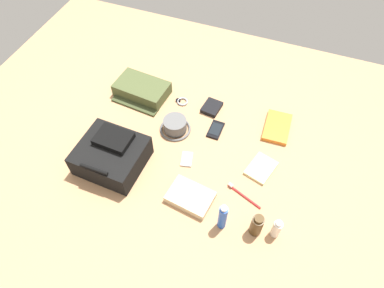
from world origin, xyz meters
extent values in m
cube|color=tan|center=(0.00, 0.00, -0.01)|extent=(2.64, 2.02, 0.02)
cube|color=black|center=(0.33, 0.22, 0.06)|extent=(0.31, 0.29, 0.12)
cube|color=black|center=(0.33, 0.17, 0.14)|extent=(0.17, 0.13, 0.03)
cylinder|color=black|center=(0.33, 0.35, 0.13)|extent=(0.14, 0.02, 0.02)
cube|color=#47512D|center=(0.40, -0.26, 0.04)|extent=(0.30, 0.20, 0.07)
cube|color=#394124|center=(0.40, -0.16, 0.01)|extent=(0.28, 0.09, 0.01)
cylinder|color=#5C5C5C|center=(0.13, -0.08, 0.04)|extent=(0.12, 0.12, 0.06)
torus|color=#5C5C5C|center=(0.13, -0.08, 0.01)|extent=(0.16, 0.16, 0.01)
cylinder|color=white|center=(-0.49, 0.29, 0.05)|extent=(0.04, 0.04, 0.10)
cylinder|color=silver|center=(-0.49, 0.29, 0.11)|extent=(0.03, 0.03, 0.01)
cylinder|color=#473319|center=(-0.41, 0.31, 0.06)|extent=(0.05, 0.05, 0.12)
cylinder|color=#473319|center=(-0.41, 0.31, 0.12)|extent=(0.04, 0.04, 0.01)
cylinder|color=blue|center=(-0.26, 0.34, 0.08)|extent=(0.04, 0.04, 0.15)
cylinder|color=silver|center=(-0.26, 0.34, 0.16)|extent=(0.03, 0.03, 0.01)
cube|color=orange|center=(-0.37, -0.28, 0.01)|extent=(0.14, 0.21, 0.02)
cube|color=white|center=(-0.37, -0.28, 0.01)|extent=(0.13, 0.20, 0.02)
cube|color=black|center=(-0.07, -0.15, 0.01)|extent=(0.07, 0.12, 0.01)
cube|color=black|center=(-0.07, -0.15, 0.01)|extent=(0.05, 0.08, 0.00)
cube|color=#B7B7BC|center=(0.00, 0.07, 0.01)|extent=(0.07, 0.09, 0.01)
cylinder|color=silver|center=(0.00, 0.06, 0.01)|extent=(0.03, 0.03, 0.00)
torus|color=#99999E|center=(0.16, -0.28, 0.01)|extent=(0.06, 0.06, 0.01)
cylinder|color=black|center=(0.19, -0.28, 0.01)|extent=(0.03, 0.03, 0.01)
cylinder|color=red|center=(-0.32, 0.17, 0.00)|extent=(0.18, 0.07, 0.01)
cube|color=white|center=(-0.25, 0.14, 0.02)|extent=(0.02, 0.02, 0.01)
cube|color=black|center=(-0.01, -0.29, 0.01)|extent=(0.10, 0.12, 0.02)
cube|color=beige|center=(-0.36, -0.01, 0.01)|extent=(0.15, 0.17, 0.02)
cube|color=#C6B289|center=(-0.09, 0.27, 0.02)|extent=(0.22, 0.17, 0.04)
camera|label=1|loc=(-0.36, 0.94, 1.42)|focal=32.17mm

